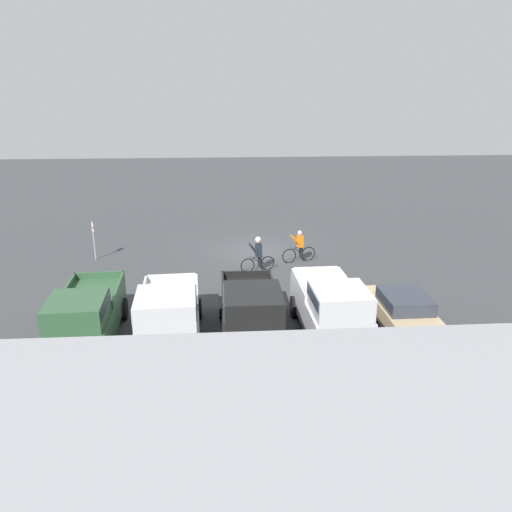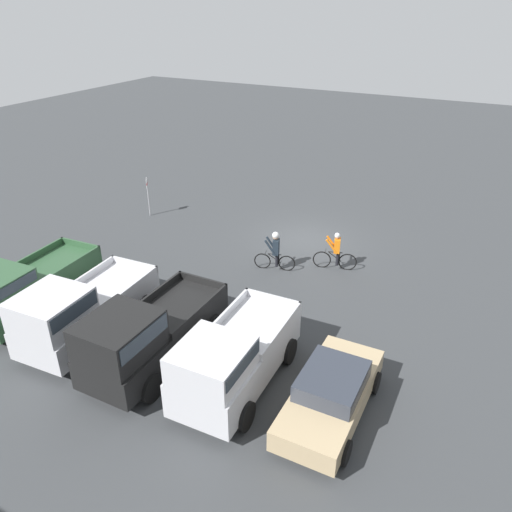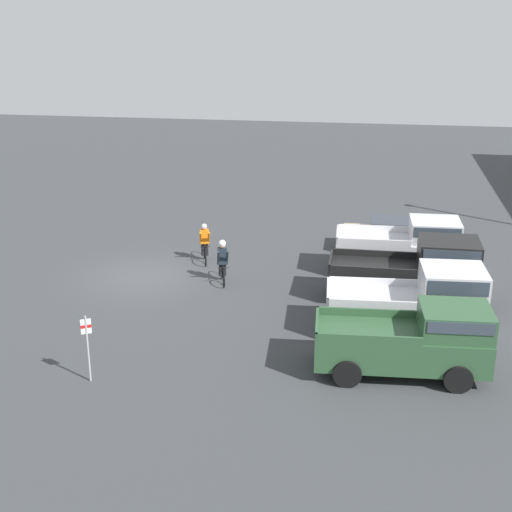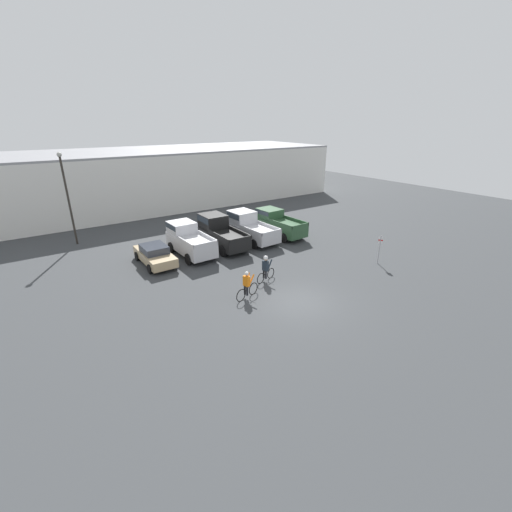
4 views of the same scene
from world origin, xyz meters
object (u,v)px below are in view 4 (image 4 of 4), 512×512
Objects in this scene: pickup_truck_0 at (188,239)px; fire_lane_sign at (380,247)px; pickup_truck_1 at (219,231)px; cyclist_0 at (266,268)px; pickup_truck_2 at (249,226)px; pickup_truck_3 at (277,223)px; sedan_0 at (155,255)px; lamppost at (67,193)px; cyclist_1 at (247,285)px.

pickup_truck_0 is 2.37× the size of fire_lane_sign.
pickup_truck_1 reaches higher than fire_lane_sign.
pickup_truck_0 is 13.88m from fire_lane_sign.
fire_lane_sign is (8.26, -2.22, 0.35)m from cyclist_0.
cyclist_0 is (-3.54, -7.32, -0.28)m from pickup_truck_2.
pickup_truck_1 reaches higher than cyclist_0.
pickup_truck_2 is at bearing 173.62° from pickup_truck_3.
pickup_truck_3 is at bearing -3.98° from pickup_truck_1.
fire_lane_sign is at bearing -42.11° from pickup_truck_0.
lamppost is at bearing 116.52° from sedan_0.
fire_lane_sign reaches higher than cyclist_0.
pickup_truck_0 reaches higher than cyclist_1.
pickup_truck_1 is at bearing -36.62° from lamppost.
sedan_0 is 2.45× the size of cyclist_1.
pickup_truck_1 reaches higher than pickup_truck_0.
fire_lane_sign is (4.72, -9.54, 0.08)m from pickup_truck_2.
pickup_truck_3 reaches higher than sedan_0.
pickup_truck_3 is 9.42m from fire_lane_sign.
lamppost is at bearing 135.53° from fire_lane_sign.
pickup_truck_0 is 7.38m from cyclist_0.
sedan_0 is at bearing 145.90° from fire_lane_sign.
pickup_truck_3 is 0.70× the size of lamppost.
cyclist_0 is (2.04, -7.09, -0.27)m from pickup_truck_0.
pickup_truck_3 reaches higher than cyclist_0.
pickup_truck_1 is 5.59m from pickup_truck_3.
pickup_truck_2 reaches higher than fire_lane_sign.
lamppost is (-6.69, 7.36, 3.07)m from pickup_truck_0.
sedan_0 is 2.86m from pickup_truck_0.
pickup_truck_3 is at bearing -26.28° from lamppost.
lamppost reaches higher than pickup_truck_1.
pickup_truck_0 is at bearing -177.64° from pickup_truck_2.
cyclist_0 is 17.21m from lamppost.
lamppost is (-3.90, 7.81, 3.53)m from sedan_0.
pickup_truck_2 reaches higher than cyclist_0.
fire_lane_sign is at bearing -52.08° from pickup_truck_1.
sedan_0 is 0.86× the size of pickup_truck_3.
pickup_truck_0 is 0.96× the size of pickup_truck_3.
pickup_truck_0 is at bearing -173.83° from pickup_truck_1.
pickup_truck_3 reaches higher than fire_lane_sign.
sedan_0 is 8.41m from pickup_truck_2.
pickup_truck_1 is 7.44m from cyclist_0.
lamppost reaches higher than fire_lane_sign.
pickup_truck_2 is at bearing 64.15° from cyclist_0.
sedan_0 is at bearing 108.52° from cyclist_1.
pickup_truck_2 is 14.52m from lamppost.
sedan_0 is at bearing -178.13° from pickup_truck_3.
cyclist_0 is 2.51m from cyclist_1.
pickup_truck_2 reaches higher than pickup_truck_0.
lamppost is at bearing 153.72° from pickup_truck_3.
lamppost is at bearing 112.62° from cyclist_1.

